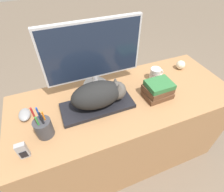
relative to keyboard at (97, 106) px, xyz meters
The scene contains 11 objects.
ground_plane 0.80m from the keyboard, 56.29° to the right, with size 12.00×12.00×0.00m, color #6B5B4C.
desk 0.41m from the keyboard, ahead, with size 1.50×0.61×0.71m.
keyboard is the anchor object (origin of this frame).
cat 0.09m from the keyboard, ahead, with size 0.34×0.17×0.16m.
monitor 0.32m from the keyboard, 75.64° to the left, with size 0.62×0.17×0.46m.
computer_mouse 0.43m from the keyboard, 169.09° to the left, with size 0.07×0.10×0.04m.
coffee_mug 0.50m from the keyboard, 13.21° to the left, with size 0.11×0.07×0.09m.
pen_cup 0.34m from the keyboard, 164.53° to the right, with size 0.09×0.09×0.21m.
baseball 0.76m from the keyboard, 12.01° to the left, with size 0.07×0.07×0.07m.
phone 0.47m from the keyboard, 156.66° to the right, with size 0.05×0.03×0.10m.
book_stack 0.41m from the keyboard, ahead, with size 0.19×0.15×0.11m.
Camera 1 is at (-0.39, -0.44, 1.51)m, focal length 28.00 mm.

